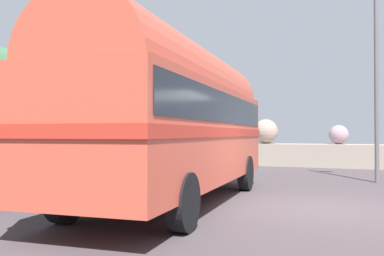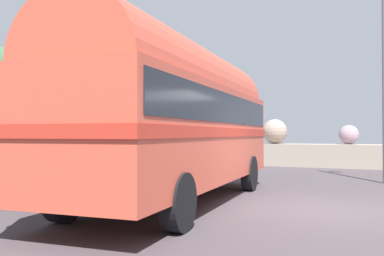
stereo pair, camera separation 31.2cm
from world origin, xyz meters
The scene contains 5 objects.
ground centered at (0.00, 0.00, 0.01)m, with size 32.00×26.00×0.02m.
breakwater centered at (0.26, 11.80, 0.70)m, with size 31.36×1.90×2.41m.
vintage_coach centered at (-3.13, -0.61, 2.05)m, with size 3.11×8.75×3.70m.
second_coach centered at (-7.81, 0.60, 2.05)m, with size 3.53×8.83×3.70m.
lamp_post centered at (1.27, 5.48, 3.80)m, with size 0.98×0.54×6.77m.
Camera 1 is at (0.87, -9.21, 1.59)m, focal length 38.99 mm.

